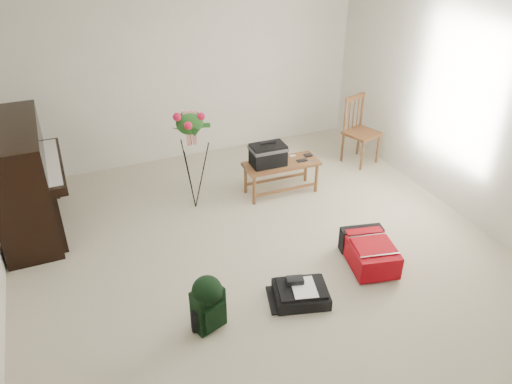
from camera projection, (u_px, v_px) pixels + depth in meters
name	position (u px, v px, depth m)	size (l,w,h in m)	color
floor	(267.00, 261.00, 5.19)	(5.00, 5.50, 0.01)	#BEB699
ceiling	(270.00, 10.00, 3.93)	(5.00, 5.50, 0.01)	white
wall_back	(185.00, 71.00, 6.74)	(5.00, 0.04, 2.50)	silver
wall_right	(478.00, 113.00, 5.40)	(0.04, 5.50, 2.50)	silver
piano	(24.00, 182.00, 5.43)	(0.71, 1.50, 1.25)	black
bench	(272.00, 157.00, 6.13)	(0.95, 0.40, 0.73)	brown
dining_chair	(361.00, 131.00, 6.95)	(0.52, 0.52, 0.95)	brown
red_suitcase	(367.00, 250.00, 5.12)	(0.56, 0.72, 0.27)	#AB070D
black_duffel	(301.00, 293.00, 4.66)	(0.58, 0.51, 0.21)	black
green_backpack	(208.00, 301.00, 4.25)	(0.31, 0.29, 0.54)	black
flower_stand	(192.00, 161.00, 5.79)	(0.46, 0.46, 1.29)	black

